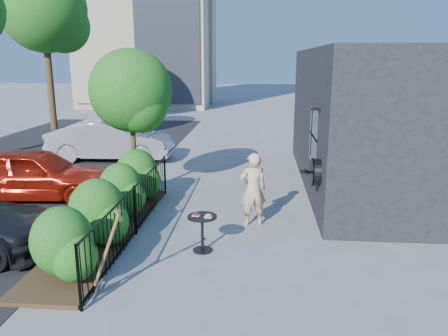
# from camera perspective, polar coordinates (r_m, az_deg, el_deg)

# --- Properties ---
(ground) EXTENTS (120.00, 120.00, 0.00)m
(ground) POSITION_cam_1_polar(r_m,az_deg,el_deg) (9.50, -2.53, -8.92)
(ground) COLOR gray
(ground) RESTS_ON ground
(shop_building) EXTENTS (6.22, 9.00, 4.00)m
(shop_building) POSITION_cam_1_polar(r_m,az_deg,el_deg) (13.98, 23.01, 5.92)
(shop_building) COLOR black
(shop_building) RESTS_ON ground
(fence) EXTENTS (0.05, 6.05, 1.10)m
(fence) POSITION_cam_1_polar(r_m,az_deg,el_deg) (9.59, -11.52, -5.38)
(fence) COLOR black
(fence) RESTS_ON ground
(planting_bed) EXTENTS (1.30, 6.00, 0.08)m
(planting_bed) POSITION_cam_1_polar(r_m,az_deg,el_deg) (9.99, -15.28, -8.00)
(planting_bed) COLOR #382616
(planting_bed) RESTS_ON ground
(shrubs) EXTENTS (1.10, 5.60, 1.24)m
(shrubs) POSITION_cam_1_polar(r_m,az_deg,el_deg) (9.82, -14.78, -4.25)
(shrubs) COLOR #1E4E12
(shrubs) RESTS_ON ground
(patio_tree) EXTENTS (2.20, 2.20, 3.94)m
(patio_tree) POSITION_cam_1_polar(r_m,az_deg,el_deg) (11.96, -11.80, 9.23)
(patio_tree) COLOR #3F2B19
(patio_tree) RESTS_ON ground
(street_tree_far) EXTENTS (4.40, 4.40, 8.28)m
(street_tree_far) POSITION_cam_1_polar(r_m,az_deg,el_deg) (25.29, -22.40, 18.04)
(street_tree_far) COLOR #3F2B19
(street_tree_far) RESTS_ON ground
(cafe_table) EXTENTS (0.58, 0.58, 0.78)m
(cafe_table) POSITION_cam_1_polar(r_m,az_deg,el_deg) (8.64, -2.85, -7.69)
(cafe_table) COLOR black
(cafe_table) RESTS_ON ground
(woman) EXTENTS (0.70, 0.55, 1.69)m
(woman) POSITION_cam_1_polar(r_m,az_deg,el_deg) (9.89, 3.80, -2.80)
(woman) COLOR #D0AD87
(woman) RESTS_ON ground
(shovel) EXTENTS (0.53, 0.19, 1.50)m
(shovel) POSITION_cam_1_polar(r_m,az_deg,el_deg) (7.27, -15.24, -11.22)
(shovel) COLOR brown
(shovel) RESTS_ON ground
(car_red) EXTENTS (4.21, 1.93, 1.40)m
(car_red) POSITION_cam_1_polar(r_m,az_deg,el_deg) (12.86, -23.47, -0.66)
(car_red) COLOR #A31B0D
(car_red) RESTS_ON ground
(car_silver) EXTENTS (4.62, 1.79, 1.50)m
(car_silver) POSITION_cam_1_polar(r_m,az_deg,el_deg) (16.93, -14.59, 3.52)
(car_silver) COLOR #A3A3A7
(car_silver) RESTS_ON ground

